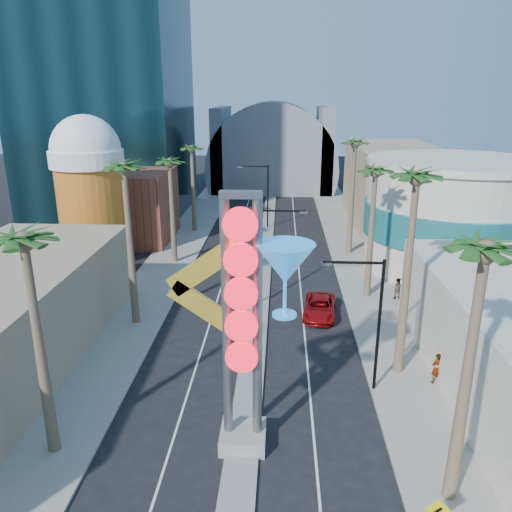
{
  "coord_description": "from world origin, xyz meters",
  "views": [
    {
      "loc": [
        1.68,
        -17.34,
        16.43
      ],
      "look_at": [
        -0.14,
        18.02,
        4.78
      ],
      "focal_mm": 35.0,
      "sensor_mm": 36.0,
      "label": 1
    }
  ],
  "objects": [
    {
      "name": "ground",
      "position": [
        0.0,
        0.0,
        0.0
      ],
      "size": [
        240.0,
        240.0,
        0.0
      ],
      "primitive_type": "plane",
      "color": "black",
      "rests_on": "ground"
    },
    {
      "name": "sidewalk_west",
      "position": [
        -9.5,
        35.0,
        0.07
      ],
      "size": [
        5.0,
        100.0,
        0.15
      ],
      "primitive_type": "cube",
      "color": "gray",
      "rests_on": "ground"
    },
    {
      "name": "sidewalk_east",
      "position": [
        9.5,
        35.0,
        0.07
      ],
      "size": [
        5.0,
        100.0,
        0.15
      ],
      "primitive_type": "cube",
      "color": "gray",
      "rests_on": "ground"
    },
    {
      "name": "median",
      "position": [
        0.0,
        38.0,
        0.07
      ],
      "size": [
        1.6,
        84.0,
        0.15
      ],
      "primitive_type": "cube",
      "color": "gray",
      "rests_on": "ground"
    },
    {
      "name": "hotel_tower",
      "position": [
        -22.0,
        52.0,
        25.0
      ],
      "size": [
        20.0,
        20.0,
        50.0
      ],
      "primitive_type": "cube",
      "color": "black",
      "rests_on": "ground"
    },
    {
      "name": "brick_filler_west",
      "position": [
        -16.0,
        38.0,
        4.0
      ],
      "size": [
        10.0,
        10.0,
        8.0
      ],
      "primitive_type": "cube",
      "color": "brown",
      "rests_on": "ground"
    },
    {
      "name": "filler_east",
      "position": [
        16.0,
        48.0,
        5.0
      ],
      "size": [
        10.0,
        20.0,
        10.0
      ],
      "primitive_type": "cube",
      "color": "tan",
      "rests_on": "ground"
    },
    {
      "name": "beer_mug",
      "position": [
        -17.0,
        30.0,
        7.84
      ],
      "size": [
        7.0,
        7.0,
        14.5
      ],
      "color": "#CE641B",
      "rests_on": "ground"
    },
    {
      "name": "turquoise_building",
      "position": [
        18.0,
        30.0,
        5.25
      ],
      "size": [
        16.6,
        16.6,
        10.6
      ],
      "color": "#B7AA9B",
      "rests_on": "ground"
    },
    {
      "name": "canopy",
      "position": [
        0.0,
        72.0,
        4.31
      ],
      "size": [
        22.0,
        16.0,
        22.0
      ],
      "color": "slate",
      "rests_on": "ground"
    },
    {
      "name": "neon_sign",
      "position": [
        0.82,
        2.96,
        7.31
      ],
      "size": [
        6.53,
        2.6,
        12.55
      ],
      "color": "gray",
      "rests_on": "ground"
    },
    {
      "name": "streetlight_0",
      "position": [
        0.55,
        20.0,
        4.88
      ],
      "size": [
        3.79,
        0.25,
        8.0
      ],
      "color": "black",
      "rests_on": "ground"
    },
    {
      "name": "streetlight_1",
      "position": [
        -0.55,
        44.0,
        4.88
      ],
      "size": [
        3.79,
        0.25,
        8.0
      ],
      "color": "black",
      "rests_on": "ground"
    },
    {
      "name": "streetlight_2",
      "position": [
        6.72,
        8.0,
        4.83
      ],
      "size": [
        3.45,
        0.25,
        8.0
      ],
      "color": "black",
      "rests_on": "ground"
    },
    {
      "name": "palm_0",
      "position": [
        -9.0,
        2.0,
        9.93
      ],
      "size": [
        2.4,
        2.4,
        11.7
      ],
      "color": "brown",
      "rests_on": "ground"
    },
    {
      "name": "palm_1",
      "position": [
        -9.0,
        16.0,
        10.82
      ],
      "size": [
        2.4,
        2.4,
        12.7
      ],
      "color": "brown",
      "rests_on": "ground"
    },
    {
      "name": "palm_2",
      "position": [
        -9.0,
        30.0,
        9.48
      ],
      "size": [
        2.4,
        2.4,
        11.2
      ],
      "color": "brown",
      "rests_on": "ground"
    },
    {
      "name": "palm_3",
      "position": [
        -9.0,
        42.0,
        9.48
      ],
      "size": [
        2.4,
        2.4,
        11.2
      ],
      "color": "brown",
      "rests_on": "ground"
    },
    {
      "name": "palm_4",
      "position": [
        9.0,
        0.0,
        10.38
      ],
      "size": [
        2.4,
        2.4,
        12.2
      ],
      "color": "brown",
      "rests_on": "ground"
    },
    {
      "name": "palm_5",
      "position": [
        9.0,
        10.0,
        11.27
      ],
      "size": [
        2.4,
        2.4,
        13.2
      ],
      "color": "brown",
      "rests_on": "ground"
    },
    {
      "name": "palm_6",
      "position": [
        9.0,
        22.0,
        9.93
      ],
      "size": [
        2.4,
        2.4,
        11.7
      ],
      "color": "brown",
      "rests_on": "ground"
    },
    {
      "name": "palm_7",
      "position": [
        9.0,
        34.0,
        10.82
      ],
      "size": [
        2.4,
        2.4,
        12.7
      ],
      "color": "brown",
      "rests_on": "ground"
    },
    {
      "name": "red_pickup",
      "position": [
        4.77,
        18.01,
        0.71
      ],
      "size": [
        2.92,
        5.37,
        1.43
      ],
      "primitive_type": "imported",
      "rotation": [
        0.0,
        0.0,
        -0.11
      ],
      "color": "#970B0D",
      "rests_on": "ground"
    },
    {
      "name": "pedestrian_a",
      "position": [
        10.9,
        8.76,
        1.1
      ],
      "size": [
        0.81,
        0.67,
        1.9
      ],
      "primitive_type": "imported",
      "rotation": [
        0.0,
        0.0,
        3.49
      ],
      "color": "gray",
      "rests_on": "sidewalk_east"
    },
    {
      "name": "pedestrian_b",
      "position": [
        11.34,
        21.37,
        1.06
      ],
      "size": [
        1.11,
        1.03,
        1.82
      ],
      "primitive_type": "imported",
      "rotation": [
        0.0,
        0.0,
        2.64
      ],
      "color": "gray",
      "rests_on": "sidewalk_east"
    }
  ]
}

